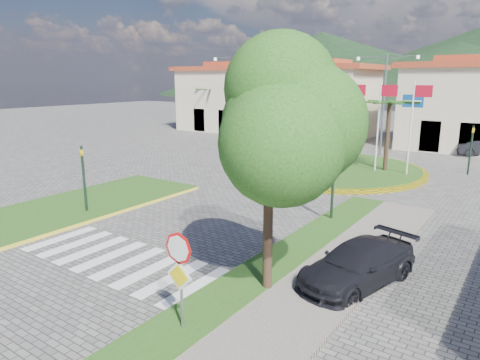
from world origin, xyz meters
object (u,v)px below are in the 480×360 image
Objects in this scene: roundabout_island at (329,168)px; car_side_right at (358,264)px; white_van at (243,136)px; car_dark_a at (305,134)px; stop_sign at (179,266)px; deciduous_tree at (270,115)px.

roundabout_island reaches higher than car_side_right.
car_side_right is at bearing -63.45° from roundabout_island.
roundabout_island is 3.19× the size of white_van.
roundabout_island reaches higher than car_dark_a.
car_side_right is at bearing 62.70° from stop_sign.
car_dark_a is (-12.90, 32.49, -1.14)m from stop_sign.
car_dark_a is 31.53m from car_side_right.
car_side_right is (15.50, -27.46, -0.01)m from car_dark_a.
white_van is (-18.14, 25.00, -4.62)m from deciduous_tree.
car_dark_a is at bearing -68.40° from white_van.
car_dark_a is (4.64, 4.46, 0.09)m from white_van.
deciduous_tree is at bearing 78.82° from stop_sign.
car_side_right is at bearing -161.07° from white_van.
car_side_right is at bearing 45.00° from deciduous_tree.
roundabout_island is at bearing 131.94° from car_side_right.
deciduous_tree is (5.50, -17.00, 5.00)m from roundabout_island.
deciduous_tree is at bearing -119.61° from car_side_right.
white_van is at bearing 147.67° from roundabout_island.
white_van is 6.43m from car_dark_a.
car_side_right is (2.00, 2.00, -4.53)m from deciduous_tree.
car_dark_a is (-13.50, 29.46, -4.53)m from deciduous_tree.
stop_sign reaches higher than car_dark_a.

